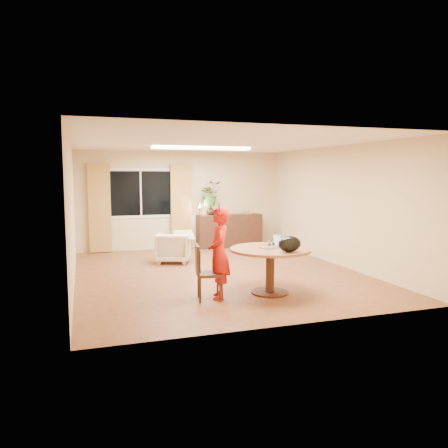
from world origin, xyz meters
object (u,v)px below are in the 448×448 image
object	(u,v)px
child	(219,253)
sideboard	(229,231)
dining_table	(270,258)
dining_chair	(209,272)
armchair	(173,247)

from	to	relation	value
child	sideboard	bearing A→B (deg)	173.33
dining_table	dining_chair	size ratio (longest dim) A/B	1.52
dining_chair	dining_table	bearing A→B (deg)	12.02
child	armchair	xyz separation A→B (m)	(-0.12, 3.09, -0.40)
child	armchair	world-z (taller)	child
dining_table	sideboard	size ratio (longest dim) A/B	0.75
dining_table	armchair	bearing A→B (deg)	108.07
dining_chair	sideboard	bearing A→B (deg)	77.23
child	armchair	size ratio (longest dim) A/B	1.98
child	dining_table	bearing A→B (deg)	104.26
dining_chair	armchair	xyz separation A→B (m)	(0.06, 3.14, -0.10)
child	dining_chair	bearing A→B (deg)	-63.09
sideboard	child	bearing A→B (deg)	-110.63
armchair	child	bearing A→B (deg)	112.11
sideboard	armchair	bearing A→B (deg)	-139.10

